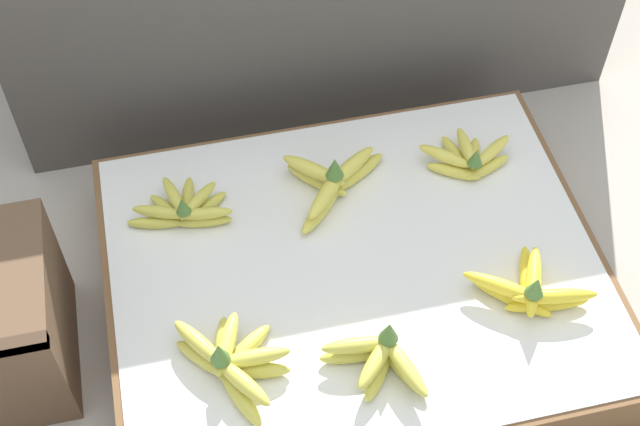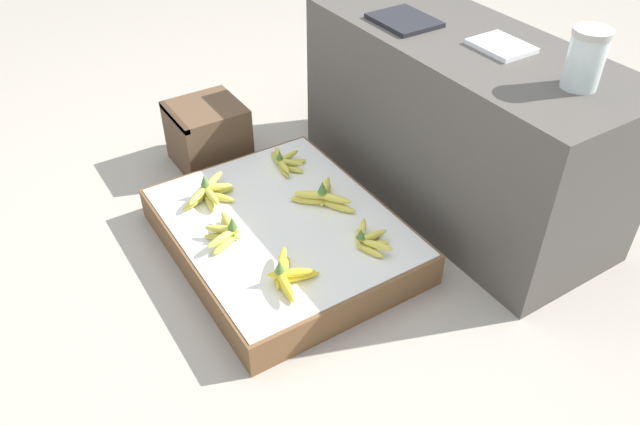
# 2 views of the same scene
# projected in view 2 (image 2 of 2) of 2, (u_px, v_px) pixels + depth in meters

# --- Properties ---
(ground_plane) EXTENTS (10.00, 10.00, 0.00)m
(ground_plane) POSITION_uv_depth(u_px,v_px,m) (283.00, 247.00, 2.49)
(ground_plane) COLOR #A89E8E
(display_platform) EXTENTS (0.99, 0.80, 0.14)m
(display_platform) POSITION_uv_depth(u_px,v_px,m) (282.00, 234.00, 2.45)
(display_platform) COLOR brown
(display_platform) RESTS_ON ground_plane
(back_vendor_table) EXTENTS (1.42, 0.58, 0.72)m
(back_vendor_table) POSITION_uv_depth(u_px,v_px,m) (458.00, 122.00, 2.56)
(back_vendor_table) COLOR #4C4742
(back_vendor_table) RESTS_ON ground_plane
(wooden_crate) EXTENTS (0.31, 0.32, 0.29)m
(wooden_crate) POSITION_uv_depth(u_px,v_px,m) (208.00, 135.00, 2.89)
(wooden_crate) COLOR brown
(wooden_crate) RESTS_ON ground_plane
(banana_bunch_front_left) EXTENTS (0.21, 0.24, 0.11)m
(banana_bunch_front_left) POSITION_uv_depth(u_px,v_px,m) (210.00, 192.00, 2.49)
(banana_bunch_front_left) COLOR gold
(banana_bunch_front_left) RESTS_ON display_platform
(banana_bunch_front_midleft) EXTENTS (0.19, 0.15, 0.11)m
(banana_bunch_front_midleft) POSITION_uv_depth(u_px,v_px,m) (225.00, 232.00, 2.29)
(banana_bunch_front_midleft) COLOR gold
(banana_bunch_front_midleft) RESTS_ON display_platform
(banana_bunch_front_midright) EXTENTS (0.24, 0.18, 0.10)m
(banana_bunch_front_midright) POSITION_uv_depth(u_px,v_px,m) (286.00, 275.00, 2.12)
(banana_bunch_front_midright) COLOR yellow
(banana_bunch_front_midright) RESTS_ON display_platform
(banana_bunch_middle_left) EXTENTS (0.22, 0.14, 0.09)m
(banana_bunch_middle_left) POSITION_uv_depth(u_px,v_px,m) (285.00, 162.00, 2.68)
(banana_bunch_middle_left) COLOR gold
(banana_bunch_middle_left) RESTS_ON display_platform
(banana_bunch_middle_midleft) EXTENTS (0.23, 0.21, 0.11)m
(banana_bunch_middle_midleft) POSITION_uv_depth(u_px,v_px,m) (324.00, 196.00, 2.47)
(banana_bunch_middle_midleft) COLOR #DBCC4C
(banana_bunch_middle_midleft) RESTS_ON display_platform
(banana_bunch_middle_midright) EXTENTS (0.21, 0.14, 0.09)m
(banana_bunch_middle_midright) POSITION_uv_depth(u_px,v_px,m) (369.00, 239.00, 2.27)
(banana_bunch_middle_midright) COLOR #DBCC4C
(banana_bunch_middle_midright) RESTS_ON display_platform
(glass_jar) EXTENTS (0.12, 0.12, 0.20)m
(glass_jar) POSITION_uv_depth(u_px,v_px,m) (586.00, 59.00, 1.97)
(glass_jar) COLOR silver
(glass_jar) RESTS_ON back_vendor_table
(foam_tray_white) EXTENTS (0.21, 0.17, 0.02)m
(foam_tray_white) POSITION_uv_depth(u_px,v_px,m) (501.00, 46.00, 2.27)
(foam_tray_white) COLOR white
(foam_tray_white) RESTS_ON back_vendor_table
(foam_tray_dark) EXTENTS (0.25, 0.21, 0.02)m
(foam_tray_dark) POSITION_uv_depth(u_px,v_px,m) (404.00, 20.00, 2.46)
(foam_tray_dark) COLOR #232328
(foam_tray_dark) RESTS_ON back_vendor_table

